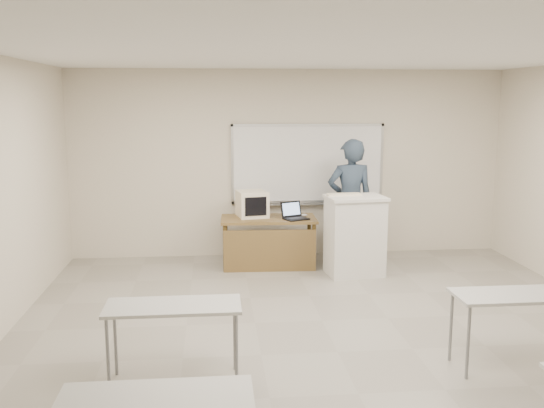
{
  "coord_description": "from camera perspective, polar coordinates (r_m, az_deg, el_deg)",
  "views": [
    {
      "loc": [
        -1.22,
        -5.69,
        2.52
      ],
      "look_at": [
        -0.45,
        2.2,
        1.15
      ],
      "focal_mm": 40.0,
      "sensor_mm": 36.0,
      "label": 1
    }
  ],
  "objects": [
    {
      "name": "presenter",
      "position": [
        9.36,
        7.36,
        0.18
      ],
      "size": [
        0.72,
        0.49,
        1.94
      ],
      "primitive_type": "imported",
      "rotation": [
        0.0,
        0.0,
        3.17
      ],
      "color": "black",
      "rests_on": "floor"
    },
    {
      "name": "keyboard",
      "position": [
        8.79,
        6.81,
        0.89
      ],
      "size": [
        0.5,
        0.2,
        0.03
      ],
      "primitive_type": "cube",
      "rotation": [
        0.0,
        0.0,
        0.08
      ],
      "color": "#EDE1C4",
      "rests_on": "podium"
    },
    {
      "name": "podium",
      "position": [
        8.86,
        7.79,
        -2.95
      ],
      "size": [
        0.82,
        0.6,
        1.16
      ],
      "rotation": [
        0.0,
        0.0,
        0.11
      ],
      "color": "beige",
      "rests_on": "floor"
    },
    {
      "name": "whiteboard",
      "position": [
        9.84,
        3.38,
        3.71
      ],
      "size": [
        2.48,
        0.1,
        1.31
      ],
      "color": "white",
      "rests_on": "floor"
    },
    {
      "name": "floor",
      "position": [
        6.35,
        6.2,
        -13.72
      ],
      "size": [
        7.0,
        8.0,
        0.01
      ],
      "primitive_type": "cube",
      "color": "gray",
      "rests_on": "ground"
    },
    {
      "name": "laptop",
      "position": [
        9.12,
        2.25,
        -1.04
      ],
      "size": [
        0.34,
        0.32,
        0.25
      ],
      "rotation": [
        0.0,
        0.0,
        0.41
      ],
      "color": "black",
      "rests_on": "instructor_desk"
    },
    {
      "name": "crt_monitor",
      "position": [
        9.27,
        -1.94,
        0.01
      ],
      "size": [
        0.44,
        0.48,
        0.41
      ],
      "rotation": [
        0.0,
        0.0,
        0.18
      ],
      "color": "#EDE1C4",
      "rests_on": "instructor_desk"
    },
    {
      "name": "mouse",
      "position": [
        9.31,
        3.02,
        -1.05
      ],
      "size": [
        0.11,
        0.07,
        0.04
      ],
      "primitive_type": "ellipsoid",
      "rotation": [
        0.0,
        0.0,
        -0.04
      ],
      "color": "#B3B7BC",
      "rests_on": "instructor_desk"
    },
    {
      "name": "student_desks",
      "position": [
        4.88,
        9.65,
        -12.66
      ],
      "size": [
        4.4,
        2.2,
        0.73
      ],
      "color": "#A2A19C",
      "rests_on": "floor"
    },
    {
      "name": "instructor_desk",
      "position": [
        9.14,
        -0.26,
        -2.7
      ],
      "size": [
        1.44,
        0.72,
        0.75
      ],
      "rotation": [
        0.0,
        0.0,
        -0.04
      ],
      "color": "brown",
      "rests_on": "floor"
    }
  ]
}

